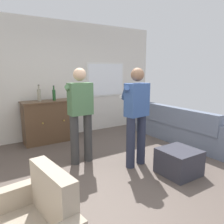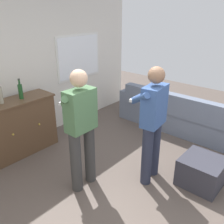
% 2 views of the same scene
% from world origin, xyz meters
% --- Properties ---
extents(ground, '(10.40, 10.40, 0.00)m').
position_xyz_m(ground, '(0.00, 0.00, 0.00)').
color(ground, brown).
extents(wall_back_with_window, '(5.20, 0.15, 2.80)m').
position_xyz_m(wall_back_with_window, '(0.03, 2.66, 1.40)').
color(wall_back_with_window, silver).
rests_on(wall_back_with_window, ground).
extents(couch, '(0.57, 2.53, 0.83)m').
position_xyz_m(couch, '(1.95, 0.67, 0.32)').
color(couch, slate).
rests_on(couch, ground).
extents(sideboard_cabinet, '(1.23, 0.49, 0.96)m').
position_xyz_m(sideboard_cabinet, '(-0.52, 2.30, 0.48)').
color(sideboard_cabinet, brown).
rests_on(sideboard_cabinet, ground).
extents(bottle_wine_green, '(0.07, 0.07, 0.34)m').
position_xyz_m(bottle_wine_green, '(-0.41, 2.29, 1.09)').
color(bottle_wine_green, '#1E4C23').
rests_on(bottle_wine_green, sideboard_cabinet).
extents(bottle_liquor_amber, '(0.08, 0.08, 0.37)m').
position_xyz_m(bottle_liquor_amber, '(-0.72, 2.34, 1.10)').
color(bottle_liquor_amber, gray).
rests_on(bottle_liquor_amber, sideboard_cabinet).
extents(ottoman, '(0.57, 0.57, 0.41)m').
position_xyz_m(ottoman, '(0.69, -0.42, 0.20)').
color(ottoman, '#33333D').
rests_on(ottoman, ground).
extents(person_standing_left, '(0.56, 0.48, 1.68)m').
position_xyz_m(person_standing_left, '(-0.42, 0.85, 0.94)').
color(person_standing_left, '#383838').
rests_on(person_standing_left, ground).
extents(person_standing_right, '(0.55, 0.50, 1.68)m').
position_xyz_m(person_standing_right, '(0.32, 0.22, 0.94)').
color(person_standing_right, '#282D42').
rests_on(person_standing_right, ground).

